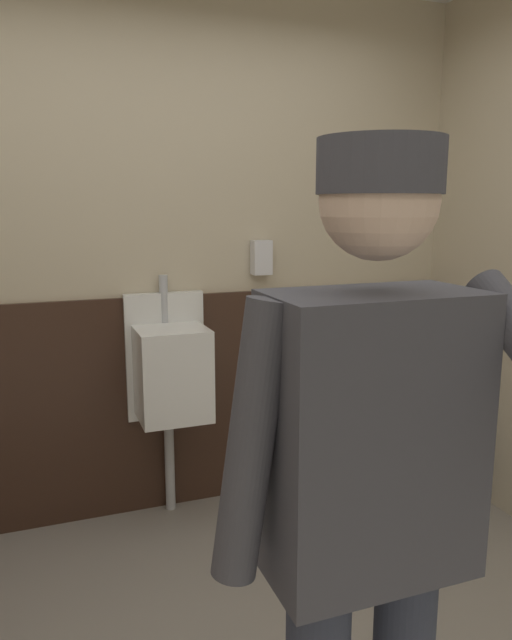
% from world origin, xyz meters
% --- Properties ---
extents(wall_back, '(3.92, 0.12, 2.67)m').
position_xyz_m(wall_back, '(0.00, 1.60, 1.34)').
color(wall_back, beige).
rests_on(wall_back, ground_plane).
extents(wainscot_band_back, '(3.32, 0.03, 1.13)m').
position_xyz_m(wainscot_band_back, '(0.00, 1.52, 0.57)').
color(wainscot_band_back, '#382319').
rests_on(wainscot_band_back, ground_plane).
extents(urinal_solo, '(0.40, 0.34, 1.24)m').
position_xyz_m(urinal_solo, '(0.03, 1.38, 0.78)').
color(urinal_solo, white).
rests_on(urinal_solo, ground_plane).
extents(person, '(0.65, 0.60, 1.71)m').
position_xyz_m(person, '(0.05, -0.43, 1.01)').
color(person, '#2D3342').
rests_on(person, ground_plane).
extents(trash_bin, '(0.39, 0.39, 0.65)m').
position_xyz_m(trash_bin, '(1.32, 1.13, 0.32)').
color(trash_bin, '#38383D').
rests_on(trash_bin, ground_plane).
extents(soap_dispenser, '(0.10, 0.07, 0.18)m').
position_xyz_m(soap_dispenser, '(0.55, 1.50, 1.31)').
color(soap_dispenser, silver).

